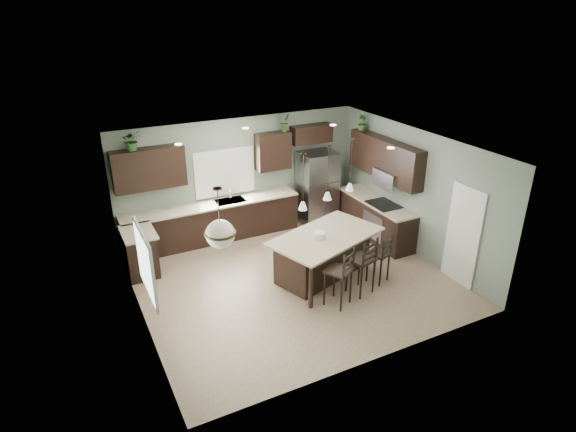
% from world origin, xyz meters
% --- Properties ---
extents(ground, '(6.00, 6.00, 0.00)m').
position_xyz_m(ground, '(0.00, 0.00, 0.00)').
color(ground, '#9E8466').
rests_on(ground, ground).
extents(pantry_door, '(0.04, 0.82, 2.04)m').
position_xyz_m(pantry_door, '(2.98, -1.55, 1.02)').
color(pantry_door, white).
rests_on(pantry_door, ground).
extents(window_back, '(1.35, 0.02, 1.00)m').
position_xyz_m(window_back, '(-0.40, 2.73, 1.55)').
color(window_back, white).
rests_on(window_back, room_shell).
extents(window_left, '(0.02, 1.10, 1.00)m').
position_xyz_m(window_left, '(-2.98, -0.80, 1.55)').
color(window_left, white).
rests_on(window_left, room_shell).
extents(left_return_cabs, '(0.60, 0.90, 0.90)m').
position_xyz_m(left_return_cabs, '(-2.70, 1.70, 0.45)').
color(left_return_cabs, black).
rests_on(left_return_cabs, ground).
extents(left_return_countertop, '(0.66, 0.96, 0.04)m').
position_xyz_m(left_return_countertop, '(-2.68, 1.70, 0.92)').
color(left_return_countertop, beige).
rests_on(left_return_countertop, left_return_cabs).
extents(back_lower_cabs, '(4.20, 0.60, 0.90)m').
position_xyz_m(back_lower_cabs, '(-0.85, 2.45, 0.45)').
color(back_lower_cabs, black).
rests_on(back_lower_cabs, ground).
extents(back_countertop, '(4.20, 0.66, 0.04)m').
position_xyz_m(back_countertop, '(-0.85, 2.43, 0.92)').
color(back_countertop, beige).
rests_on(back_countertop, back_lower_cabs).
extents(sink_inset, '(0.70, 0.45, 0.01)m').
position_xyz_m(sink_inset, '(-0.40, 2.43, 0.94)').
color(sink_inset, gray).
rests_on(sink_inset, back_countertop).
extents(faucet, '(0.02, 0.02, 0.28)m').
position_xyz_m(faucet, '(-0.40, 2.40, 1.08)').
color(faucet, silver).
rests_on(faucet, back_countertop).
extents(back_upper_left, '(1.55, 0.34, 0.90)m').
position_xyz_m(back_upper_left, '(-2.15, 2.58, 1.95)').
color(back_upper_left, black).
rests_on(back_upper_left, room_shell).
extents(back_upper_right, '(0.85, 0.34, 0.90)m').
position_xyz_m(back_upper_right, '(0.80, 2.58, 1.95)').
color(back_upper_right, black).
rests_on(back_upper_right, room_shell).
extents(fridge_header, '(1.05, 0.34, 0.45)m').
position_xyz_m(fridge_header, '(1.85, 2.58, 2.25)').
color(fridge_header, black).
rests_on(fridge_header, room_shell).
extents(right_lower_cabs, '(0.60, 2.35, 0.90)m').
position_xyz_m(right_lower_cabs, '(2.70, 0.87, 0.45)').
color(right_lower_cabs, black).
rests_on(right_lower_cabs, ground).
extents(right_countertop, '(0.66, 2.35, 0.04)m').
position_xyz_m(right_countertop, '(2.68, 0.87, 0.92)').
color(right_countertop, beige).
rests_on(right_countertop, right_lower_cabs).
extents(cooktop, '(0.58, 0.75, 0.02)m').
position_xyz_m(cooktop, '(2.68, 0.60, 0.94)').
color(cooktop, black).
rests_on(cooktop, right_countertop).
extents(wall_oven_front, '(0.01, 0.72, 0.60)m').
position_xyz_m(wall_oven_front, '(2.40, 0.60, 0.45)').
color(wall_oven_front, gray).
rests_on(wall_oven_front, right_lower_cabs).
extents(right_upper_cabs, '(0.34, 2.35, 0.90)m').
position_xyz_m(right_upper_cabs, '(2.83, 0.87, 1.95)').
color(right_upper_cabs, black).
rests_on(right_upper_cabs, room_shell).
extents(microwave, '(0.40, 0.75, 0.40)m').
position_xyz_m(microwave, '(2.78, 0.60, 1.55)').
color(microwave, gray).
rests_on(microwave, right_upper_cabs).
extents(refrigerator, '(0.90, 0.74, 1.85)m').
position_xyz_m(refrigerator, '(1.89, 2.29, 0.93)').
color(refrigerator, gray).
rests_on(refrigerator, ground).
extents(kitchen_island, '(2.58, 1.95, 0.92)m').
position_xyz_m(kitchen_island, '(0.68, -0.15, 0.46)').
color(kitchen_island, black).
rests_on(kitchen_island, ground).
extents(serving_dish, '(0.24, 0.24, 0.14)m').
position_xyz_m(serving_dish, '(0.49, -0.21, 0.99)').
color(serving_dish, silver).
rests_on(serving_dish, kitchen_island).
extents(bar_stool_left, '(0.59, 0.59, 1.18)m').
position_xyz_m(bar_stool_left, '(0.35, -1.16, 0.59)').
color(bar_stool_left, black).
rests_on(bar_stool_left, ground).
extents(bar_stool_center, '(0.54, 0.54, 1.21)m').
position_xyz_m(bar_stool_center, '(0.96, -1.01, 0.60)').
color(bar_stool_center, black).
rests_on(bar_stool_center, ground).
extents(bar_stool_right, '(0.50, 0.50, 1.04)m').
position_xyz_m(bar_stool_right, '(1.52, -0.83, 0.52)').
color(bar_stool_right, black).
rests_on(bar_stool_right, ground).
extents(pendant_left, '(0.17, 0.17, 1.10)m').
position_xyz_m(pendant_left, '(0.02, -0.37, 2.25)').
color(pendant_left, silver).
rests_on(pendant_left, room_shell).
extents(pendant_center, '(0.17, 0.17, 1.10)m').
position_xyz_m(pendant_center, '(0.68, -0.15, 2.25)').
color(pendant_center, white).
rests_on(pendant_center, room_shell).
extents(pendant_right, '(0.17, 0.17, 1.10)m').
position_xyz_m(pendant_right, '(1.35, 0.07, 2.25)').
color(pendant_right, silver).
rests_on(pendant_right, room_shell).
extents(chandelier, '(0.48, 0.48, 0.97)m').
position_xyz_m(chandelier, '(-1.92, -1.33, 2.31)').
color(chandelier, beige).
rests_on(chandelier, room_shell).
extents(plant_back_left, '(0.41, 0.36, 0.43)m').
position_xyz_m(plant_back_left, '(-2.42, 2.55, 2.61)').
color(plant_back_left, '#23481F').
rests_on(plant_back_left, back_upper_left).
extents(plant_back_right, '(0.26, 0.22, 0.44)m').
position_xyz_m(plant_back_right, '(1.11, 2.55, 2.62)').
color(plant_back_right, '#2F4D21').
rests_on(plant_back_right, back_upper_right).
extents(plant_right_wall, '(0.22, 0.22, 0.37)m').
position_xyz_m(plant_right_wall, '(2.80, 1.81, 2.58)').
color(plant_right_wall, '#2E5826').
rests_on(plant_right_wall, right_upper_cabs).
extents(room_shell, '(6.00, 6.00, 6.00)m').
position_xyz_m(room_shell, '(0.00, 0.00, 1.70)').
color(room_shell, gray).
rests_on(room_shell, ground).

